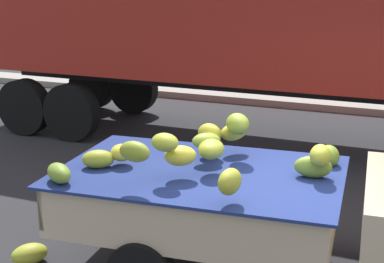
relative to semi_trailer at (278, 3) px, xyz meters
The scene contains 3 objects.
curb_strip 4.44m from the semi_trailer, 64.66° to the left, with size 80.00×0.80×0.16m, color gray.
semi_trailer is the anchor object (origin of this frame).
fallen_banana_bunch_near_tailgate 6.06m from the semi_trailer, 103.10° to the right, with size 0.40×0.28×0.22m, color #A8AC2D.
Camera 1 is at (0.96, -5.31, 3.04)m, focal length 53.96 mm.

